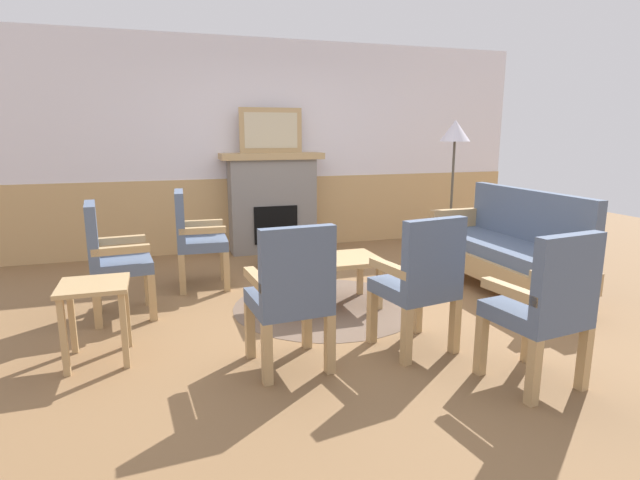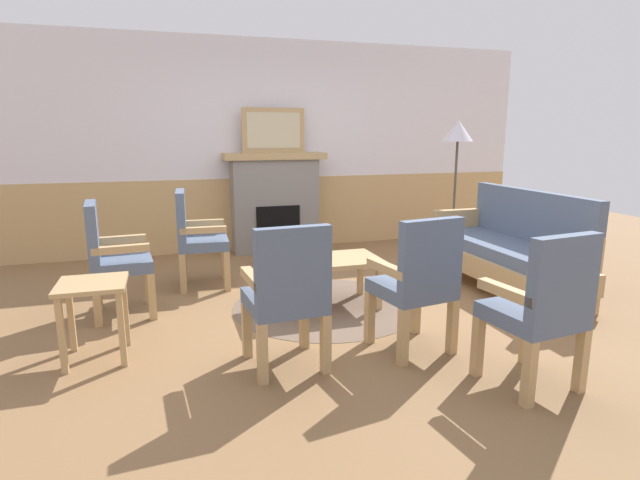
# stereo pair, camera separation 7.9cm
# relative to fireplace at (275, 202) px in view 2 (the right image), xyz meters

# --- Properties ---
(ground_plane) EXTENTS (14.00, 14.00, 0.00)m
(ground_plane) POSITION_rel_fireplace_xyz_m (0.00, -2.35, -0.65)
(ground_plane) COLOR olive
(wall_back) EXTENTS (7.20, 0.14, 2.70)m
(wall_back) POSITION_rel_fireplace_xyz_m (0.00, 0.25, 0.66)
(wall_back) COLOR white
(wall_back) RESTS_ON ground_plane
(fireplace) EXTENTS (1.30, 0.44, 1.28)m
(fireplace) POSITION_rel_fireplace_xyz_m (0.00, 0.00, 0.00)
(fireplace) COLOR gray
(fireplace) RESTS_ON ground_plane
(framed_picture) EXTENTS (0.80, 0.04, 0.56)m
(framed_picture) POSITION_rel_fireplace_xyz_m (0.00, 0.00, 0.91)
(framed_picture) COLOR tan
(framed_picture) RESTS_ON fireplace
(couch) EXTENTS (0.70, 1.80, 0.98)m
(couch) POSITION_rel_fireplace_xyz_m (1.84, -2.31, -0.26)
(couch) COLOR tan
(couch) RESTS_ON ground_plane
(coffee_table) EXTENTS (0.96, 0.56, 0.44)m
(coffee_table) POSITION_rel_fireplace_xyz_m (-0.03, -2.28, -0.27)
(coffee_table) COLOR tan
(coffee_table) RESTS_ON ground_plane
(round_rug) EXTENTS (1.67, 1.67, 0.01)m
(round_rug) POSITION_rel_fireplace_xyz_m (-0.03, -2.28, -0.65)
(round_rug) COLOR brown
(round_rug) RESTS_ON ground_plane
(book_on_table) EXTENTS (0.21, 0.19, 0.03)m
(book_on_table) POSITION_rel_fireplace_xyz_m (-0.15, -2.38, -0.20)
(book_on_table) COLOR navy
(book_on_table) RESTS_ON coffee_table
(footstool) EXTENTS (0.40, 0.40, 0.36)m
(footstool) POSITION_rel_fireplace_xyz_m (-0.14, -0.93, -0.37)
(footstool) COLOR tan
(footstool) RESTS_ON ground_plane
(armchair_near_fireplace) EXTENTS (0.52, 0.52, 0.98)m
(armchair_near_fireplace) POSITION_rel_fireplace_xyz_m (-1.82, -1.98, -0.11)
(armchair_near_fireplace) COLOR tan
(armchair_near_fireplace) RESTS_ON ground_plane
(armchair_by_window_left) EXTENTS (0.50, 0.50, 0.98)m
(armchair_by_window_left) POSITION_rel_fireplace_xyz_m (-1.09, -1.34, -0.11)
(armchair_by_window_left) COLOR tan
(armchair_by_window_left) RESTS_ON ground_plane
(armchair_front_left) EXTENTS (0.55, 0.55, 0.98)m
(armchair_front_left) POSITION_rel_fireplace_xyz_m (0.29, -3.38, -0.11)
(armchair_front_left) COLOR tan
(armchair_front_left) RESTS_ON ground_plane
(armchair_front_center) EXTENTS (0.51, 0.51, 0.98)m
(armchair_front_center) POSITION_rel_fireplace_xyz_m (-0.64, -3.38, -0.11)
(armchair_front_center) COLOR tan
(armchair_front_center) RESTS_ON ground_plane
(armchair_corner_left) EXTENTS (0.54, 0.54, 0.98)m
(armchair_corner_left) POSITION_rel_fireplace_xyz_m (0.74, -4.08, -0.11)
(armchair_corner_left) COLOR tan
(armchair_corner_left) RESTS_ON ground_plane
(side_table) EXTENTS (0.44, 0.44, 0.55)m
(side_table) POSITION_rel_fireplace_xyz_m (-1.87, -2.84, -0.22)
(side_table) COLOR tan
(side_table) RESTS_ON ground_plane
(floor_lamp_by_couch) EXTENTS (0.36, 0.36, 1.68)m
(floor_lamp_by_couch) POSITION_rel_fireplace_xyz_m (2.03, -1.01, 0.80)
(floor_lamp_by_couch) COLOR #332D28
(floor_lamp_by_couch) RESTS_ON ground_plane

